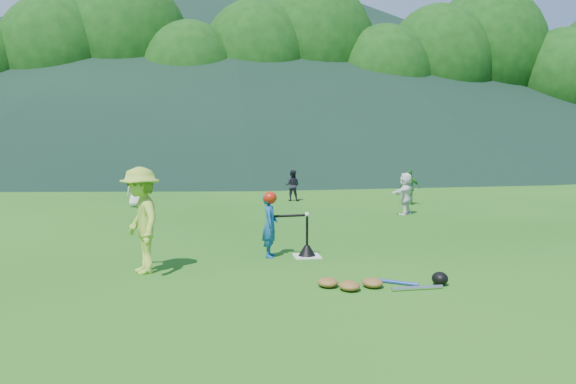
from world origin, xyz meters
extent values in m
plane|color=#194F12|center=(0.00, 0.00, 0.00)|extent=(120.00, 120.00, 0.00)
cube|color=silver|center=(0.00, 0.00, 0.01)|extent=(0.45, 0.45, 0.02)
sphere|color=white|center=(0.00, 0.00, 0.74)|extent=(0.08, 0.08, 0.08)
imported|color=#144D8A|center=(-0.63, 0.07, 0.55)|extent=(0.33, 0.44, 1.10)
imported|color=#9CC339|center=(-2.67, -0.86, 0.80)|extent=(0.92, 1.18, 1.60)
imported|color=white|center=(-3.96, 8.05, 0.52)|extent=(0.52, 0.35, 1.03)
imported|color=black|center=(1.04, 9.22, 0.52)|extent=(0.61, 0.55, 1.04)
imported|color=#226E21|center=(4.54, 7.56, 0.55)|extent=(0.68, 0.59, 1.09)
imported|color=white|center=(3.58, 5.23, 0.57)|extent=(1.00, 0.99, 1.15)
cone|color=black|center=(0.00, 0.00, 0.11)|extent=(0.30, 0.30, 0.18)
cylinder|color=black|center=(0.00, 0.00, 0.45)|extent=(0.04, 0.04, 0.50)
ellipsoid|color=#AC1D0B|center=(-0.63, 0.07, 1.02)|extent=(0.24, 0.26, 0.22)
cylinder|color=black|center=(-0.33, 0.11, 0.70)|extent=(0.62, 0.09, 0.07)
ellipsoid|color=olive|center=(0.20, -2.25, 0.06)|extent=(0.28, 0.34, 0.13)
ellipsoid|color=olive|center=(0.55, -2.13, 0.06)|extent=(0.28, 0.34, 0.13)
ellipsoid|color=olive|center=(-0.05, -2.03, 0.06)|extent=(0.28, 0.34, 0.13)
cylinder|color=silver|center=(1.10, -2.35, 0.03)|extent=(0.72, 0.11, 0.06)
cylinder|color=#263FA5|center=(0.90, -2.00, 0.03)|extent=(0.59, 0.43, 0.05)
ellipsoid|color=black|center=(1.50, -2.15, 0.09)|extent=(0.22, 0.24, 0.19)
cube|color=gray|center=(0.00, 28.00, 0.60)|extent=(70.00, 0.03, 1.20)
cube|color=yellow|center=(0.00, 28.00, 1.24)|extent=(70.00, 0.08, 0.08)
cylinder|color=gray|center=(0.00, 28.00, 0.60)|extent=(0.07, 0.07, 1.30)
cylinder|color=#382314|center=(-12.80, 33.50, 1.89)|extent=(0.56, 0.56, 3.78)
ellipsoid|color=#164711|center=(-12.80, 33.50, 7.88)|extent=(8.21, 8.21, 9.44)
cylinder|color=#382314|center=(-8.00, 35.00, 2.19)|extent=(0.56, 0.56, 4.38)
ellipsoid|color=#164711|center=(-8.00, 35.00, 9.12)|extent=(9.50, 9.50, 10.92)
cylinder|color=#382314|center=(-3.20, 32.00, 1.61)|extent=(0.56, 0.56, 3.22)
ellipsoid|color=#164711|center=(-3.20, 32.00, 6.72)|extent=(6.99, 6.99, 8.04)
cylinder|color=#382314|center=(1.60, 33.50, 1.91)|extent=(0.56, 0.56, 3.81)
ellipsoid|color=#164711|center=(1.60, 33.50, 7.96)|extent=(8.28, 8.28, 9.53)
cylinder|color=#382314|center=(6.40, 35.00, 2.20)|extent=(0.56, 0.56, 4.41)
ellipsoid|color=#164711|center=(6.40, 35.00, 9.20)|extent=(9.58, 9.58, 11.01)
cylinder|color=#382314|center=(11.20, 32.00, 1.63)|extent=(0.56, 0.56, 3.25)
ellipsoid|color=#164711|center=(11.20, 32.00, 6.79)|extent=(7.07, 7.07, 8.13)
cylinder|color=#382314|center=(16.00, 33.50, 1.92)|extent=(0.56, 0.56, 3.85)
ellipsoid|color=#164711|center=(16.00, 33.50, 8.03)|extent=(8.36, 8.36, 9.61)
cylinder|color=#382314|center=(20.80, 35.00, 2.22)|extent=(0.56, 0.56, 4.44)
ellipsoid|color=#164711|center=(20.80, 35.00, 9.27)|extent=(9.65, 9.65, 11.10)
cylinder|color=#382314|center=(25.60, 32.00, 1.64)|extent=(0.56, 0.56, 3.29)
ellipsoid|color=#164711|center=(25.60, 32.00, 6.86)|extent=(7.14, 7.14, 8.22)
cone|color=black|center=(0.00, 83.00, 16.00)|extent=(140.00, 140.00, 32.00)
camera|label=1|loc=(-1.57, -9.40, 1.96)|focal=35.00mm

